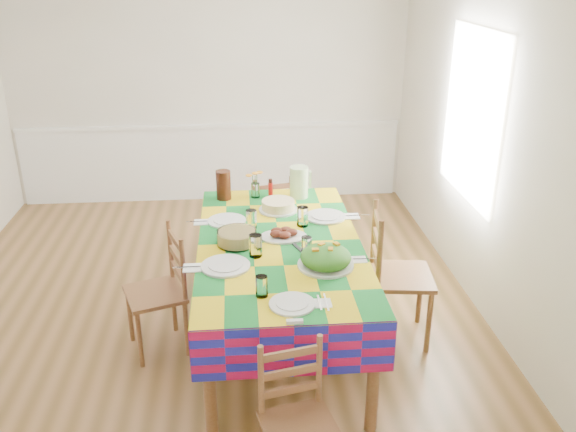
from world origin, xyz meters
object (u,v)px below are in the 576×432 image
object	(u,v)px
green_pitcher	(299,182)
chair_right	(395,276)
meat_platter	(283,234)
tea_pitcher	(223,185)
chair_far	(270,219)
chair_left	(161,292)
chair_near	(297,422)
dining_table	(280,254)

from	to	relation	value
green_pitcher	chair_right	bearing A→B (deg)	-53.96
meat_platter	tea_pitcher	xyz separation A→B (m)	(-0.43, 0.81, 0.10)
chair_far	chair_left	size ratio (longest dim) A/B	0.94
tea_pitcher	chair_right	size ratio (longest dim) A/B	0.23
meat_platter	chair_near	xyz separation A→B (m)	(-0.04, -1.44, -0.44)
chair_near	chair_left	world-z (taller)	chair_left
tea_pitcher	chair_left	size ratio (longest dim) A/B	0.26
dining_table	green_pitcher	xyz separation A→B (m)	(0.23, 0.87, 0.23)
tea_pitcher	chair_left	world-z (taller)	tea_pitcher
meat_platter	chair_left	world-z (taller)	chair_left
tea_pitcher	chair_far	world-z (taller)	tea_pitcher
dining_table	chair_right	world-z (taller)	chair_right
chair_right	chair_far	bearing A→B (deg)	38.91
meat_platter	chair_left	xyz separation A→B (m)	(-0.90, -0.06, -0.40)
chair_far	chair_right	distance (m)	1.60
dining_table	green_pitcher	bearing A→B (deg)	75.45
meat_platter	chair_far	bearing A→B (deg)	90.99
meat_platter	chair_right	bearing A→B (deg)	-4.58
tea_pitcher	chair_near	bearing A→B (deg)	-80.07
tea_pitcher	chair_near	distance (m)	2.34
chair_near	meat_platter	bearing A→B (deg)	75.87
meat_platter	tea_pitcher	bearing A→B (deg)	118.03
chair_far	meat_platter	bearing A→B (deg)	79.66
chair_near	chair_far	bearing A→B (deg)	77.08
dining_table	tea_pitcher	size ratio (longest dim) A/B	8.79
chair_right	chair_near	bearing A→B (deg)	154.57
tea_pitcher	chair_near	xyz separation A→B (m)	(0.39, -2.25, -0.54)
green_pitcher	tea_pitcher	world-z (taller)	green_pitcher
chair_near	chair_right	distance (m)	1.62
green_pitcher	tea_pitcher	size ratio (longest dim) A/B	1.08
tea_pitcher	chair_left	bearing A→B (deg)	-117.99
chair_right	chair_left	bearing A→B (deg)	96.58
meat_platter	green_pitcher	world-z (taller)	green_pitcher
meat_platter	chair_right	world-z (taller)	chair_right
dining_table	chair_left	world-z (taller)	chair_left
chair_far	chair_left	xyz separation A→B (m)	(-0.87, -1.35, 0.03)
dining_table	chair_far	xyz separation A→B (m)	(0.01, 1.36, -0.31)
chair_left	chair_right	xyz separation A→B (m)	(1.72, -0.01, 0.06)
chair_far	chair_right	world-z (taller)	chair_right
chair_near	chair_far	size ratio (longest dim) A/B	0.98
tea_pitcher	chair_left	xyz separation A→B (m)	(-0.46, -0.87, -0.50)
green_pitcher	chair_far	size ratio (longest dim) A/B	0.30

